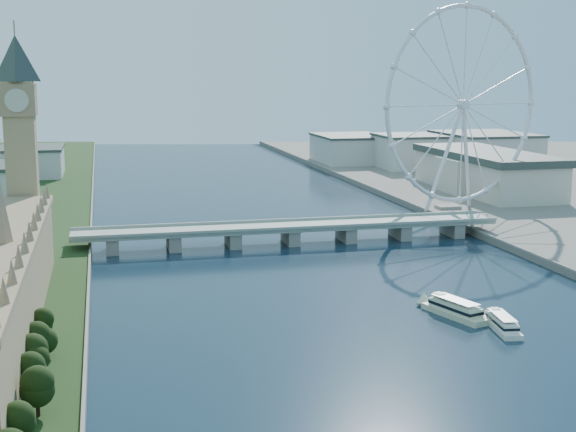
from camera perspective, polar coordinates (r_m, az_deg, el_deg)
name	(u,v)px	position (r m, az deg, el deg)	size (l,w,h in m)	color
big_ben	(19,119)	(374.31, -18.56, 6.55)	(20.02, 20.02, 110.00)	tan
westminster_bridge	(290,231)	(412.93, 0.17, -1.04)	(220.00, 22.00, 9.50)	gray
london_eye	(463,106)	(497.88, 12.34, 7.68)	(113.60, 39.12, 124.30)	silver
county_hall	(484,195)	(595.34, 13.80, 1.44)	(54.00, 144.00, 35.00)	beige
city_skyline	(264,158)	(671.25, -1.71, 4.13)	(505.00, 280.00, 32.00)	beige
tour_boat_near	(455,317)	(297.00, 11.79, -7.02)	(8.00, 31.22, 6.91)	beige
tour_boat_far	(502,330)	(285.61, 14.97, -7.84)	(6.71, 26.44, 5.81)	silver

